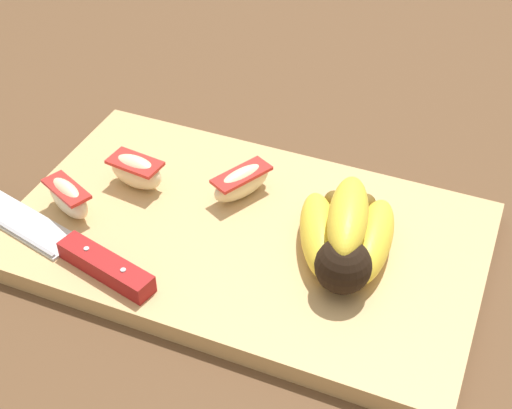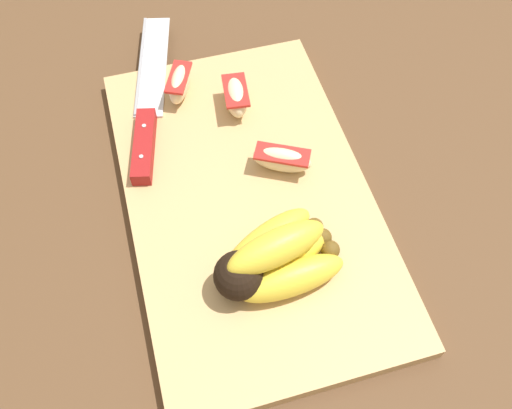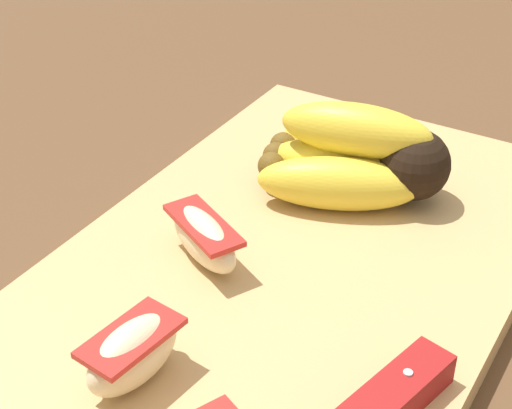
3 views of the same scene
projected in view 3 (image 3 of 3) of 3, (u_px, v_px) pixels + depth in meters
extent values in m
plane|color=brown|center=(270.00, 282.00, 0.53)|extent=(6.00, 6.00, 0.00)
cube|color=tan|center=(286.00, 276.00, 0.52)|extent=(0.45, 0.27, 0.02)
sphere|color=black|center=(414.00, 164.00, 0.56)|extent=(0.05, 0.05, 0.05)
ellipsoid|color=yellow|center=(353.00, 150.00, 0.59)|extent=(0.04, 0.11, 0.04)
sphere|color=brown|center=(283.00, 145.00, 0.60)|extent=(0.02, 0.02, 0.02)
ellipsoid|color=yellow|center=(346.00, 166.00, 0.57)|extent=(0.06, 0.12, 0.04)
sphere|color=brown|center=(276.00, 156.00, 0.59)|extent=(0.02, 0.02, 0.02)
ellipsoid|color=yellow|center=(338.00, 184.00, 0.55)|extent=(0.08, 0.12, 0.04)
sphere|color=brown|center=(271.00, 166.00, 0.57)|extent=(0.02, 0.02, 0.02)
ellipsoid|color=yellow|center=(356.00, 130.00, 0.56)|extent=(0.06, 0.11, 0.04)
cylinder|color=#B2B2B7|center=(408.00, 373.00, 0.41)|extent=(0.01, 0.01, 0.00)
ellipsoid|color=beige|center=(133.00, 354.00, 0.42)|extent=(0.06, 0.03, 0.04)
cube|color=red|center=(131.00, 337.00, 0.41)|extent=(0.06, 0.03, 0.00)
ellipsoid|color=beige|center=(204.00, 239.00, 0.51)|extent=(0.05, 0.07, 0.03)
cube|color=red|center=(203.00, 225.00, 0.50)|extent=(0.05, 0.07, 0.00)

